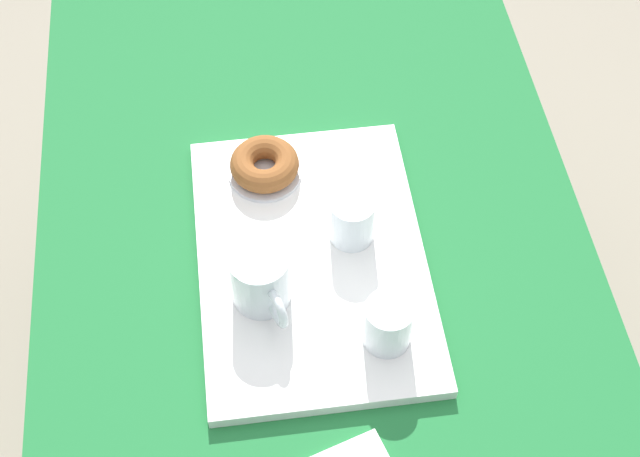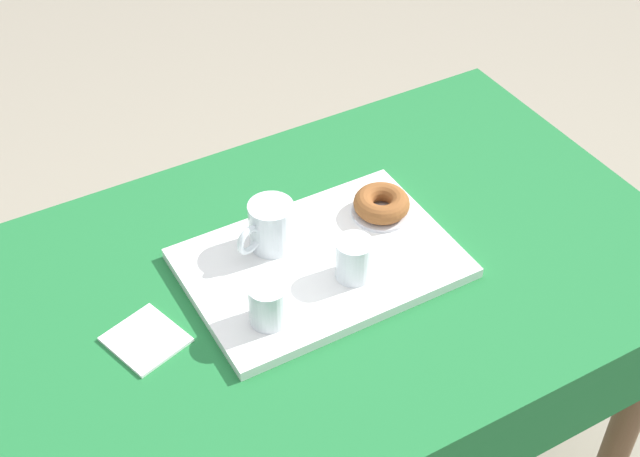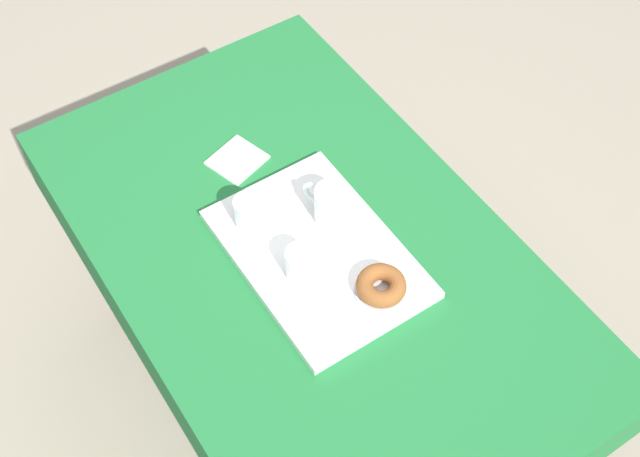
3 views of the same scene
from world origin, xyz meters
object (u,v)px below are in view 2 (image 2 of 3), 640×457
object	(u,v)px
serving_tray	(321,263)
donut_plate_left	(381,212)
sugar_donut_left	(382,203)
paper_napkin	(145,338)
dining_table	(311,314)
water_glass_near	(354,261)
water_glass_far	(268,305)
tea_mug_left	(271,227)

from	to	relation	value
serving_tray	donut_plate_left	size ratio (longest dim) A/B	4.24
sugar_donut_left	paper_napkin	xyz separation A→B (m)	(0.49, 0.06, -0.04)
dining_table	donut_plate_left	xyz separation A→B (m)	(-0.19, -0.06, 0.12)
serving_tray	paper_napkin	distance (m)	0.34
dining_table	water_glass_near	bearing A→B (deg)	136.39
water_glass_far	sugar_donut_left	xyz separation A→B (m)	(-0.31, -0.14, -0.01)
dining_table	water_glass_near	distance (m)	0.17
tea_mug_left	paper_napkin	size ratio (longest dim) A/B	1.05
serving_tray	water_glass_far	bearing A→B (deg)	29.90
donut_plate_left	sugar_donut_left	world-z (taller)	sugar_donut_left
dining_table	donut_plate_left	size ratio (longest dim) A/B	12.17
serving_tray	sugar_donut_left	world-z (taller)	sugar_donut_left
water_glass_far	sugar_donut_left	size ratio (longest dim) A/B	0.73
donut_plate_left	serving_tray	bearing A→B (deg)	17.96
water_glass_near	water_glass_far	world-z (taller)	same
water_glass_near	donut_plate_left	bearing A→B (deg)	-138.59
water_glass_near	water_glass_far	distance (m)	0.18
dining_table	serving_tray	xyz separation A→B (m)	(-0.03, -0.01, 0.11)
water_glass_far	tea_mug_left	bearing A→B (deg)	-118.54
tea_mug_left	sugar_donut_left	bearing A→B (deg)	173.63
dining_table	tea_mug_left	bearing A→B (deg)	-69.03
dining_table	sugar_donut_left	xyz separation A→B (m)	(-0.19, -0.06, 0.15)
donut_plate_left	dining_table	bearing A→B (deg)	18.08
tea_mug_left	paper_napkin	bearing A→B (deg)	16.52
dining_table	donut_plate_left	distance (m)	0.23
tea_mug_left	sugar_donut_left	world-z (taller)	tea_mug_left
serving_tray	donut_plate_left	xyz separation A→B (m)	(-0.16, -0.05, 0.01)
sugar_donut_left	tea_mug_left	bearing A→B (deg)	-6.37
dining_table	water_glass_near	xyz separation A→B (m)	(-0.06, 0.05, 0.15)
donut_plate_left	paper_napkin	bearing A→B (deg)	6.64
dining_table	water_glass_far	distance (m)	0.21
water_glass_near	dining_table	bearing A→B (deg)	-43.61
tea_mug_left	donut_plate_left	distance (m)	0.22
dining_table	serving_tray	world-z (taller)	serving_tray
dining_table	water_glass_near	size ratio (longest dim) A/B	17.71
dining_table	water_glass_far	size ratio (longest dim) A/B	17.71
water_glass_near	serving_tray	bearing A→B (deg)	-64.26
tea_mug_left	paper_napkin	world-z (taller)	tea_mug_left
donut_plate_left	paper_napkin	xyz separation A→B (m)	(0.49, 0.06, -0.02)
paper_napkin	water_glass_near	bearing A→B (deg)	171.19
sugar_donut_left	paper_napkin	world-z (taller)	sugar_donut_left
sugar_donut_left	paper_napkin	distance (m)	0.50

